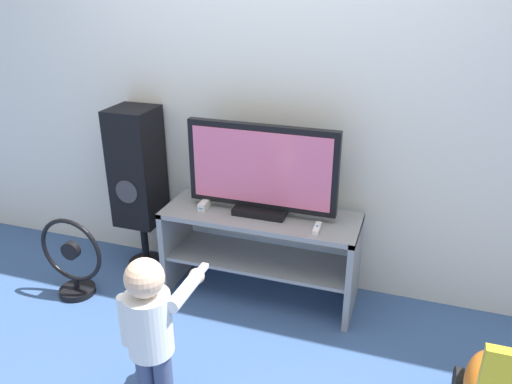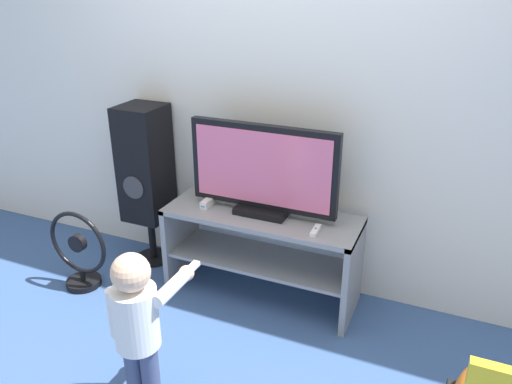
# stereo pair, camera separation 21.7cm
# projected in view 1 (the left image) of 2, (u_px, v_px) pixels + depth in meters

# --- Properties ---
(ground_plane) EXTENTS (16.00, 16.00, 0.00)m
(ground_plane) POSITION_uv_depth(u_px,v_px,m) (249.00, 312.00, 3.06)
(ground_plane) COLOR #38568C
(wall_back) EXTENTS (10.00, 0.06, 2.60)m
(wall_back) POSITION_uv_depth(u_px,v_px,m) (276.00, 84.00, 2.97)
(wall_back) COLOR silver
(wall_back) RESTS_ON ground_plane
(tv_stand) EXTENTS (1.20, 0.42, 0.57)m
(tv_stand) POSITION_uv_depth(u_px,v_px,m) (260.00, 242.00, 3.09)
(tv_stand) COLOR gray
(tv_stand) RESTS_ON ground_plane
(television) EXTENTS (0.91, 0.20, 0.55)m
(television) POSITION_uv_depth(u_px,v_px,m) (262.00, 171.00, 2.92)
(television) COLOR black
(television) RESTS_ON tv_stand
(game_console) EXTENTS (0.04, 0.17, 0.05)m
(game_console) POSITION_uv_depth(u_px,v_px,m) (206.00, 203.00, 3.10)
(game_console) COLOR white
(game_console) RESTS_ON tv_stand
(remote_primary) EXTENTS (0.04, 0.13, 0.03)m
(remote_primary) POSITION_uv_depth(u_px,v_px,m) (317.00, 228.00, 2.82)
(remote_primary) COLOR white
(remote_primary) RESTS_ON tv_stand
(child) EXTENTS (0.31, 0.46, 0.81)m
(child) POSITION_uv_depth(u_px,v_px,m) (151.00, 323.00, 2.22)
(child) COLOR #3F4C72
(child) RESTS_ON ground_plane
(speaker_tower) EXTENTS (0.28, 0.30, 1.13)m
(speaker_tower) POSITION_uv_depth(u_px,v_px,m) (137.00, 170.00, 3.29)
(speaker_tower) COLOR black
(speaker_tower) RESTS_ON ground_plane
(floor_fan) EXTENTS (0.44, 0.23, 0.54)m
(floor_fan) POSITION_uv_depth(u_px,v_px,m) (73.00, 261.00, 3.15)
(floor_fan) COLOR black
(floor_fan) RESTS_ON ground_plane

